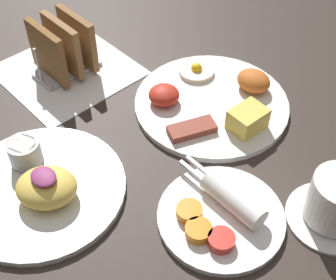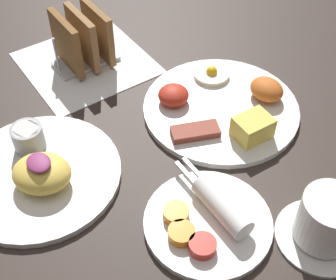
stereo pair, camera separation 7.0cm
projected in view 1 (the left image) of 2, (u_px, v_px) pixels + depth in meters
name	position (u px, v px, depth m)	size (l,w,h in m)	color
ground_plane	(136.00, 137.00, 0.75)	(3.00, 3.00, 0.00)	#332823
napkin_flat	(68.00, 71.00, 0.87)	(0.22, 0.22, 0.00)	white
plate_breakfast	(214.00, 101.00, 0.79)	(0.26, 0.26, 0.05)	white
plate_condiments	(221.00, 214.00, 0.63)	(0.19, 0.17, 0.04)	white
plate_foreground	(41.00, 184.00, 0.66)	(0.24, 0.24, 0.06)	white
toast_rack	(63.00, 48.00, 0.83)	(0.10, 0.12, 0.10)	#B7B7BC
coffee_cup	(336.00, 202.00, 0.62)	(0.12, 0.12, 0.08)	white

